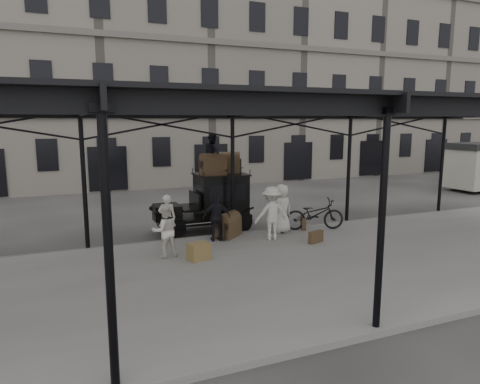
# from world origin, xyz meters

# --- Properties ---
(ground) EXTENTS (120.00, 120.00, 0.00)m
(ground) POSITION_xyz_m (0.00, 0.00, 0.00)
(ground) COLOR #383533
(ground) RESTS_ON ground
(platform) EXTENTS (28.00, 8.00, 0.15)m
(platform) POSITION_xyz_m (0.00, -2.00, 0.07)
(platform) COLOR slate
(platform) RESTS_ON ground
(canopy) EXTENTS (22.50, 9.00, 4.74)m
(canopy) POSITION_xyz_m (0.00, -1.72, 4.60)
(canopy) COLOR black
(canopy) RESTS_ON ground
(building_frontage) EXTENTS (64.00, 8.00, 14.00)m
(building_frontage) POSITION_xyz_m (0.00, 18.00, 7.00)
(building_frontage) COLOR slate
(building_frontage) RESTS_ON ground
(taxi) EXTENTS (3.65, 1.55, 2.18)m
(taxi) POSITION_xyz_m (-0.36, 3.15, 1.20)
(taxi) COLOR black
(taxi) RESTS_ON ground
(porter_left) EXTENTS (0.65, 0.50, 1.60)m
(porter_left) POSITION_xyz_m (-2.45, 1.80, 0.95)
(porter_left) COLOR beige
(porter_left) RESTS_ON platform
(porter_midleft) EXTENTS (0.83, 0.67, 1.61)m
(porter_midleft) POSITION_xyz_m (-2.90, 0.12, 0.96)
(porter_midleft) COLOR silver
(porter_midleft) RESTS_ON platform
(porter_centre) EXTENTS (0.93, 0.66, 1.78)m
(porter_centre) POSITION_xyz_m (1.63, 1.32, 1.04)
(porter_centre) COLOR beige
(porter_centre) RESTS_ON platform
(porter_official) EXTENTS (1.00, 0.53, 1.62)m
(porter_official) POSITION_xyz_m (-0.90, 1.18, 0.96)
(porter_official) COLOR black
(porter_official) RESTS_ON platform
(porter_right) EXTENTS (1.19, 0.69, 1.83)m
(porter_right) POSITION_xyz_m (0.89, 0.65, 1.07)
(porter_right) COLOR beige
(porter_right) RESTS_ON platform
(bicycle) EXTENTS (2.34, 1.36, 1.16)m
(bicycle) POSITION_xyz_m (2.99, 1.26, 0.73)
(bicycle) COLOR black
(bicycle) RESTS_ON platform
(porter_roof) EXTENTS (0.61, 0.77, 1.56)m
(porter_roof) POSITION_xyz_m (-0.39, 3.05, 2.96)
(porter_roof) COLOR black
(porter_roof) RESTS_ON taxi
(steamer_trunk_roof_near) EXTENTS (0.93, 0.58, 0.68)m
(steamer_trunk_roof_near) POSITION_xyz_m (-0.44, 2.90, 2.52)
(steamer_trunk_roof_near) COLOR #4E3C24
(steamer_trunk_roof_near) RESTS_ON taxi
(steamer_trunk_roof_far) EXTENTS (1.04, 0.81, 0.67)m
(steamer_trunk_roof_far) POSITION_xyz_m (0.31, 3.35, 2.52)
(steamer_trunk_roof_far) COLOR #4E3C24
(steamer_trunk_roof_far) RESTS_ON taxi
(steamer_trunk_platform) EXTENTS (1.13, 1.10, 0.72)m
(steamer_trunk_platform) POSITION_xyz_m (-0.35, 1.55, 0.51)
(steamer_trunk_platform) COLOR #4E3C24
(steamer_trunk_platform) RESTS_ON platform
(wicker_hamper) EXTENTS (0.69, 0.59, 0.50)m
(wicker_hamper) POSITION_xyz_m (-2.05, -0.51, 0.40)
(wicker_hamper) COLOR olive
(wicker_hamper) RESTS_ON platform
(suitcase_upright) EXTENTS (0.38, 0.61, 0.45)m
(suitcase_upright) POSITION_xyz_m (2.67, 1.51, 0.38)
(suitcase_upright) COLOR #4E3C24
(suitcase_upright) RESTS_ON platform
(suitcase_flat) EXTENTS (0.62, 0.32, 0.40)m
(suitcase_flat) POSITION_xyz_m (2.08, -0.30, 0.35)
(suitcase_flat) COLOR #4E3C24
(suitcase_flat) RESTS_ON platform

